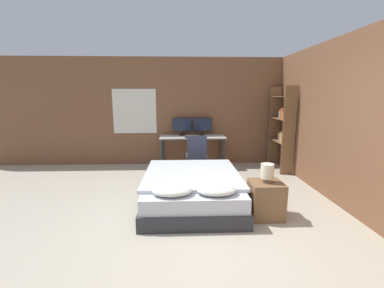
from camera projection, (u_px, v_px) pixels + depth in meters
The scene contains 13 objects.
ground_plane at pixel (211, 240), 3.17m from camera, with size 20.00×20.00×0.00m, color #B2A893.
wall_back at pixel (195, 112), 6.56m from camera, with size 12.00×0.08×2.70m.
wall_side_right at pixel (328, 120), 4.48m from camera, with size 0.06×12.00×2.70m.
bed at pixel (192, 188), 4.25m from camera, with size 1.57×2.01×0.57m.
nightstand at pixel (266, 200), 3.75m from camera, with size 0.47×0.44×0.53m.
bedside_lamp at pixel (267, 171), 3.67m from camera, with size 0.19×0.19×0.27m.
desk at pixel (193, 140), 6.34m from camera, with size 1.60×0.56×0.78m.
monitor_left at pixel (182, 125), 6.44m from camera, with size 0.48×0.16×0.44m.
monitor_right at pixel (202, 125), 6.46m from camera, with size 0.48×0.16×0.44m.
keyboard at pixel (193, 137), 6.14m from camera, with size 0.38×0.13×0.02m.
computer_mouse at pixel (205, 137), 6.15m from camera, with size 0.07×0.05×0.04m.
office_chair at pixel (197, 159), 5.75m from camera, with size 0.52×0.52×0.91m.
bookshelf at pixel (283, 125), 5.97m from camera, with size 0.29×0.95×1.98m.
Camera 1 is at (-0.34, -2.88, 1.76)m, focal length 24.00 mm.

